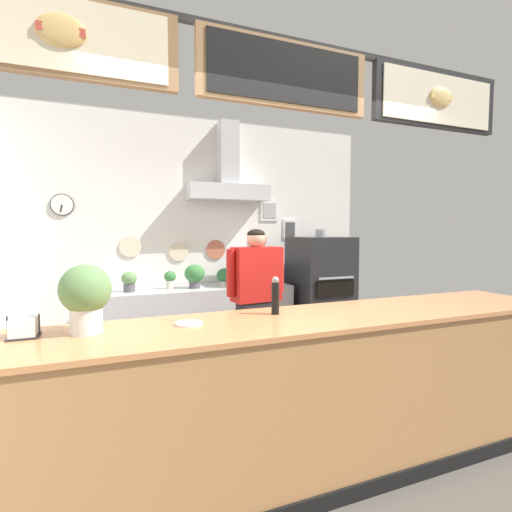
{
  "coord_description": "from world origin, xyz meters",
  "views": [
    {
      "loc": [
        -1.11,
        -2.39,
        1.57
      ],
      "look_at": [
        0.15,
        0.75,
        1.34
      ],
      "focal_mm": 26.42,
      "sensor_mm": 36.0,
      "label": 1
    }
  ],
  "objects": [
    {
      "name": "potted_oregano",
      "position": [
        0.25,
        2.07,
        1.01
      ],
      "size": [
        0.2,
        0.2,
        0.22
      ],
      "color": "beige",
      "rests_on": "back_prep_counter"
    },
    {
      "name": "potted_rosemary",
      "position": [
        -0.88,
        2.05,
        1.01
      ],
      "size": [
        0.17,
        0.17,
        0.23
      ],
      "color": "#4C4C51",
      "rests_on": "back_prep_counter"
    },
    {
      "name": "potted_thyme",
      "position": [
        -0.41,
        2.1,
        1.0
      ],
      "size": [
        0.14,
        0.14,
        0.21
      ],
      "color": "beige",
      "rests_on": "back_prep_counter"
    },
    {
      "name": "pizza_oven",
      "position": [
        1.51,
        1.88,
        0.75
      ],
      "size": [
        0.71,
        0.73,
        1.59
      ],
      "color": "#232326",
      "rests_on": "ground_plane"
    },
    {
      "name": "service_counter",
      "position": [
        0.0,
        -0.32,
        0.51
      ],
      "size": [
        4.07,
        0.71,
        1.03
      ],
      "color": "#B77F4C",
      "rests_on": "ground_plane"
    },
    {
      "name": "condiment_plate",
      "position": [
        -0.67,
        -0.24,
        1.03
      ],
      "size": [
        0.16,
        0.16,
        0.01
      ],
      "color": "white",
      "rests_on": "service_counter"
    },
    {
      "name": "shop_worker",
      "position": [
        0.22,
        0.94,
        0.84
      ],
      "size": [
        0.61,
        0.27,
        1.59
      ],
      "rotation": [
        0.0,
        0.0,
        3.26
      ],
      "color": "#232328",
      "rests_on": "ground_plane"
    },
    {
      "name": "pepper_grinder",
      "position": [
        -0.09,
        -0.18,
        1.15
      ],
      "size": [
        0.05,
        0.05,
        0.25
      ],
      "color": "black",
      "rests_on": "service_counter"
    },
    {
      "name": "ground_plane",
      "position": [
        0.0,
        0.0,
        0.0
      ],
      "size": [
        5.94,
        5.94,
        0.0
      ],
      "primitive_type": "plane",
      "color": "#514C47"
    },
    {
      "name": "back_wall_assembly",
      "position": [
        0.02,
        2.33,
        1.6
      ],
      "size": [
        4.71,
        2.73,
        3.01
      ],
      "color": "gray",
      "rests_on": "ground_plane"
    },
    {
      "name": "basil_vase",
      "position": [
        -1.22,
        -0.22,
        1.23
      ],
      "size": [
        0.26,
        0.26,
        0.37
      ],
      "color": "silver",
      "rests_on": "service_counter"
    },
    {
      "name": "napkin_holder",
      "position": [
        -1.51,
        -0.19,
        1.07
      ],
      "size": [
        0.15,
        0.14,
        0.12
      ],
      "color": "#262628",
      "rests_on": "service_counter"
    },
    {
      "name": "back_prep_counter",
      "position": [
        -0.09,
        2.08,
        0.44
      ],
      "size": [
        2.3,
        0.6,
        0.88
      ],
      "color": "#B7BABF",
      "rests_on": "ground_plane"
    },
    {
      "name": "potted_sage",
      "position": [
        -0.13,
        2.05,
        1.04
      ],
      "size": [
        0.24,
        0.24,
        0.28
      ],
      "color": "#4C4C51",
      "rests_on": "back_prep_counter"
    },
    {
      "name": "espresso_machine",
      "position": [
        0.61,
        2.05,
        1.08
      ],
      "size": [
        0.55,
        0.53,
        0.4
      ],
      "color": "#B7BABF",
      "rests_on": "back_prep_counter"
    }
  ]
}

